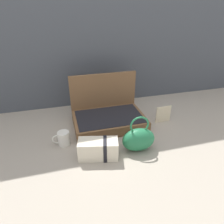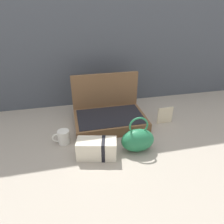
% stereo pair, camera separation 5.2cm
% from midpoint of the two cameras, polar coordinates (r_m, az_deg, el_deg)
% --- Properties ---
extents(ground_plane, '(6.00, 6.00, 0.00)m').
position_cam_midpoint_polar(ground_plane, '(1.40, -2.12, -6.88)').
color(ground_plane, '#9E9384').
extents(back_wall, '(3.20, 0.06, 1.40)m').
position_cam_midpoint_polar(back_wall, '(1.72, -7.51, 24.61)').
color(back_wall, '#474C54').
rests_on(back_wall, ground_plane).
extents(open_suitcase, '(0.52, 0.36, 0.35)m').
position_cam_midpoint_polar(open_suitcase, '(1.51, -2.17, -0.68)').
color(open_suitcase, brown).
rests_on(open_suitcase, ground_plane).
extents(teal_pouch_handbag, '(0.21, 0.13, 0.24)m').
position_cam_midpoint_polar(teal_pouch_handbag, '(1.24, 6.34, -7.64)').
color(teal_pouch_handbag, '#237247').
rests_on(teal_pouch_handbag, ground_plane).
extents(cream_toiletry_bag, '(0.25, 0.15, 0.12)m').
position_cam_midpoint_polar(cream_toiletry_bag, '(1.20, -5.01, -10.45)').
color(cream_toiletry_bag, beige).
rests_on(cream_toiletry_bag, ground_plane).
extents(coffee_mug, '(0.11, 0.08, 0.09)m').
position_cam_midpoint_polar(coffee_mug, '(1.34, -14.72, -7.24)').
color(coffee_mug, silver).
rests_on(coffee_mug, ground_plane).
extents(info_card_left, '(0.12, 0.01, 0.13)m').
position_cam_midpoint_polar(info_card_left, '(1.57, 13.46, -0.59)').
color(info_card_left, beige).
rests_on(info_card_left, ground_plane).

